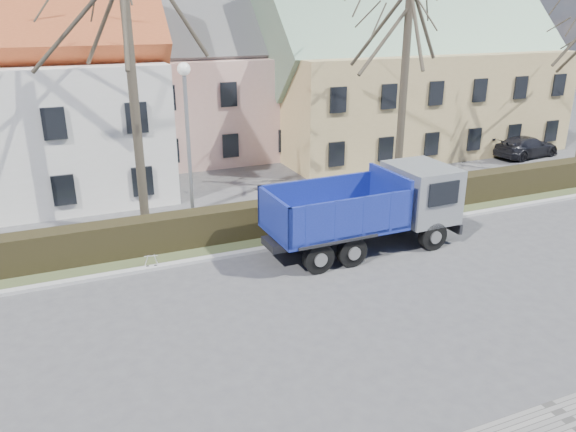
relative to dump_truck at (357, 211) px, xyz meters
name	(u,v)px	position (x,y,z in m)	size (l,w,h in m)	color
ground	(267,319)	(-4.82, -3.33, -1.51)	(120.00, 120.00, 0.00)	#48484B
curb_far	(221,256)	(-4.82, 1.27, -1.45)	(80.00, 0.30, 0.12)	#ACABAA
grass_strip	(209,241)	(-4.82, 2.87, -1.46)	(80.00, 3.00, 0.10)	#414C2B
hedge	(210,228)	(-4.82, 2.67, -0.86)	(60.00, 0.90, 1.30)	black
building_pink	(208,87)	(-0.82, 16.67, 2.49)	(10.80, 8.80, 8.00)	#D4A196
building_yellow	(406,79)	(11.18, 13.67, 2.74)	(18.80, 10.80, 8.50)	tan
tree_1	(131,69)	(-6.82, 5.17, 4.81)	(9.20, 9.20, 12.65)	#3B3428
tree_2	(404,77)	(5.18, 5.17, 3.99)	(8.00, 8.00, 11.00)	#3B3428
dump_truck	(357,211)	(0.00, 0.00, 0.00)	(7.56, 2.81, 3.02)	navy
streetlight	(189,153)	(-5.20, 3.67, 1.85)	(0.53, 0.53, 6.73)	gray
cart_frame	(146,262)	(-7.46, 1.34, -1.23)	(0.63, 0.36, 0.57)	silver
parked_car_b	(526,147)	(16.30, 8.13, -0.88)	(1.78, 4.37, 1.27)	black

